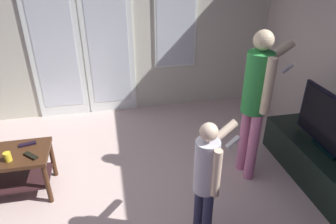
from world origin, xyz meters
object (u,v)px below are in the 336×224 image
object	(u,v)px
coffee_table	(3,166)
tv_remote_black	(28,144)
person_child	(207,175)
flat_screen_tv	(332,125)
tv_stand	(320,166)
dvd_remote_slim	(31,156)
cup_near_edge	(7,157)
person_adult	(257,95)

from	to	relation	value
coffee_table	tv_remote_black	xyz separation A→B (m)	(0.25, 0.13, 0.15)
person_child	flat_screen_tv	bearing A→B (deg)	18.06
coffee_table	tv_stand	xyz separation A→B (m)	(3.38, -0.50, -0.16)
coffee_table	tv_remote_black	distance (m)	0.32
dvd_remote_slim	cup_near_edge	bearing A→B (deg)	-129.23
tv_stand	cup_near_edge	bearing A→B (deg)	173.40
coffee_table	tv_remote_black	world-z (taller)	tv_remote_black
flat_screen_tv	dvd_remote_slim	world-z (taller)	flat_screen_tv
coffee_table	dvd_remote_slim	bearing A→B (deg)	-16.55
coffee_table	tv_stand	world-z (taller)	coffee_table
tv_stand	person_child	bearing A→B (deg)	-162.09
coffee_table	flat_screen_tv	distance (m)	3.43
coffee_table	person_child	distance (m)	2.14
tv_stand	flat_screen_tv	bearing A→B (deg)	114.42
coffee_table	cup_near_edge	distance (m)	0.25
tv_remote_black	coffee_table	bearing A→B (deg)	-165.41
person_adult	tv_remote_black	xyz separation A→B (m)	(-2.40, 0.31, -0.49)
person_adult	cup_near_edge	bearing A→B (deg)	178.56
person_adult	tv_remote_black	world-z (taller)	person_adult
tv_stand	flat_screen_tv	distance (m)	0.53
flat_screen_tv	person_child	size ratio (longest dim) A/B	0.83
person_child	dvd_remote_slim	distance (m)	1.79
tv_stand	dvd_remote_slim	world-z (taller)	dvd_remote_slim
person_child	cup_near_edge	xyz separation A→B (m)	(-1.75, 0.87, -0.18)
flat_screen_tv	person_child	distance (m)	1.59
flat_screen_tv	person_child	xyz separation A→B (m)	(-1.51, -0.49, 0.00)
tv_stand	person_adult	bearing A→B (deg)	156.76
tv_stand	tv_remote_black	distance (m)	3.21
person_child	dvd_remote_slim	xyz separation A→B (m)	(-1.54, 0.89, -0.22)
person_child	dvd_remote_slim	size ratio (longest dim) A/B	7.26
dvd_remote_slim	tv_remote_black	bearing A→B (deg)	151.94
coffee_table	person_child	bearing A→B (deg)	-27.91
coffee_table	cup_near_edge	world-z (taller)	cup_near_edge
coffee_table	flat_screen_tv	bearing A→B (deg)	-8.29
coffee_table	person_adult	world-z (taller)	person_adult
coffee_table	dvd_remote_slim	xyz separation A→B (m)	(0.32, -0.09, 0.15)
person_child	dvd_remote_slim	bearing A→B (deg)	149.98
coffee_table	person_adult	distance (m)	2.73
coffee_table	flat_screen_tv	world-z (taller)	flat_screen_tv
tv_stand	dvd_remote_slim	size ratio (longest dim) A/B	9.63
flat_screen_tv	person_adult	bearing A→B (deg)	156.96
person_adult	dvd_remote_slim	size ratio (longest dim) A/B	9.93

